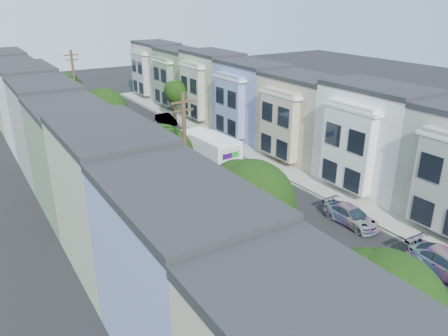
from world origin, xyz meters
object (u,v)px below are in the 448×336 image
tree_far_r (176,93)px  parked_left_c (213,233)px  parked_left_d (157,186)px  tree_a (380,314)px  tree_e (65,91)px  parked_right_d (166,119)px  tree_c (160,157)px  parked_right_c (205,139)px  tree_d (104,113)px  lead_sedan (158,132)px  parked_left_b (323,324)px  utility_pole_near (186,171)px  utility_pole_far (76,96)px  parked_right_b (351,216)px  tree_b (248,206)px  fedex_truck (209,150)px

tree_far_r → parked_left_c: tree_far_r is taller
parked_left_d → tree_a: bearing=-97.9°
tree_a → parked_left_c: tree_a is taller
tree_e → parked_right_d: bearing=-19.0°
tree_a → tree_c: tree_c is taller
tree_c → parked_right_c: tree_c is taller
tree_d → tree_a: bearing=-90.0°
lead_sedan → parked_left_b: parked_left_b is taller
tree_c → utility_pole_near: utility_pole_near is taller
tree_d → utility_pole_far: 9.60m
utility_pole_far → parked_right_b: bearing=-69.5°
tree_a → parked_right_b: 16.33m
tree_b → tree_a: bearing=-90.0°
fedex_truck → tree_a: bearing=-110.5°
tree_e → parked_left_b: size_ratio=1.52×
tree_b → tree_d: 23.28m
tree_b → parked_left_d: (1.40, 14.99, -4.89)m
tree_e → tree_far_r: bearing=-13.1°
tree_a → parked_left_c: bearing=84.4°
tree_c → parked_left_c: (1.40, -4.81, -4.14)m
fedex_truck → parked_left_b: size_ratio=1.53×
fedex_truck → parked_right_b: size_ratio=1.63×
tree_e → tree_b: bearing=-90.0°
parked_left_d → lead_sedan: bearing=61.1°
parked_right_c → parked_left_b: bearing=-104.2°
tree_c → tree_far_r: tree_c is taller
tree_far_r → utility_pole_far: 13.45m
tree_e → fedex_truck: tree_e is taller
utility_pole_near → lead_sedan: bearing=70.6°
tree_a → utility_pole_far: bearing=90.0°
parked_left_c → parked_right_b: bearing=-19.8°
utility_pole_far → parked_right_d: 12.15m
fedex_truck → tree_d: bearing=141.4°
fedex_truck → utility_pole_near: bearing=-129.9°
tree_b → tree_c: bearing=90.0°
tree_far_r → fedex_truck: size_ratio=0.74×
tree_d → parked_right_d: (11.20, 10.91, -4.75)m
lead_sedan → parked_left_b: (-6.56, -33.84, 0.11)m
utility_pole_near → utility_pole_far: size_ratio=1.00×
parked_left_d → tree_far_r: bearing=55.0°
fedex_truck → parked_left_b: fedex_truck is taller
utility_pole_near → parked_right_c: 21.06m
utility_pole_far → fedex_truck: (7.98, -15.23, -3.26)m
tree_b → parked_right_d: 36.32m
tree_far_r → parked_left_d: (-11.79, -20.00, -2.92)m
fedex_truck → tree_c: bearing=-142.7°
parked_left_c → parked_right_c: size_ratio=1.04×
parked_left_d → utility_pole_far: bearing=90.0°
tree_d → parked_left_d: tree_d is taller
tree_a → tree_far_r: 45.26m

